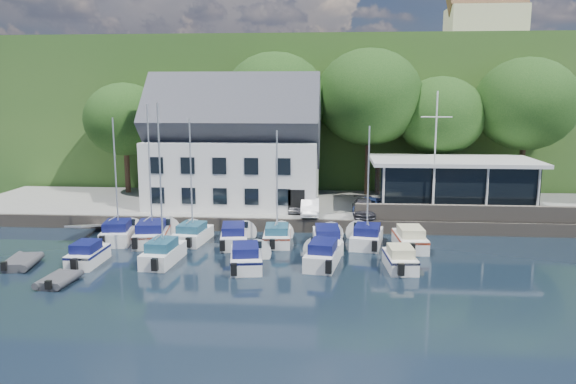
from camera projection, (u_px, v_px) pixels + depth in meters
name	position (u px, v px, depth m)	size (l,w,h in m)	color
ground	(309.00, 280.00, 31.48)	(180.00, 180.00, 0.00)	black
quay	(317.00, 209.00, 48.57)	(60.00, 13.00, 1.00)	gray
quay_face	(315.00, 226.00, 42.19)	(60.00, 0.30, 1.00)	#5D544A
hillside	(325.00, 108.00, 90.95)	(160.00, 75.00, 16.00)	#2A521E
field_patch	(373.00, 59.00, 96.77)	(50.00, 30.00, 0.30)	#515F2F
farmhouse	(485.00, 21.00, 77.33)	(10.40, 7.00, 8.20)	beige
harbor_building	(235.00, 153.00, 47.29)	(14.40, 8.20, 8.70)	silver
club_pavilion	(452.00, 184.00, 45.81)	(13.20, 7.20, 4.10)	black
seawall	(477.00, 213.00, 41.47)	(18.00, 0.50, 1.20)	#5D544A
gangway	(92.00, 235.00, 41.59)	(1.20, 6.00, 1.40)	silver
car_silver	(297.00, 204.00, 45.03)	(1.35, 3.35, 1.14)	#A9A8AD
car_white	(310.00, 207.00, 43.61)	(1.37, 3.94, 1.30)	white
car_dgrey	(364.00, 208.00, 43.48)	(1.71, 4.21, 1.22)	#302F35
car_blue	(369.00, 205.00, 44.14)	(1.50, 3.80, 1.30)	navy
flagpole	(435.00, 155.00, 42.14)	(2.29, 0.20, 9.52)	silver
tree_0	(126.00, 138.00, 52.84)	(7.57, 7.57, 10.35)	black
tree_1	(180.00, 137.00, 53.50)	(7.65, 7.65, 10.46)	black
tree_2	(275.00, 124.00, 51.72)	(9.58, 9.58, 13.09)	black
tree_3	(369.00, 122.00, 51.54)	(9.82, 9.82, 13.42)	black
tree_4	(440.00, 137.00, 51.16)	(7.96, 7.96, 10.88)	black
tree_5	(524.00, 128.00, 50.30)	(9.17, 9.17, 12.54)	black
boat_r1_0	(116.00, 176.00, 38.90)	(2.11, 5.59, 9.39)	silver
boat_r1_1	(150.00, 176.00, 38.67)	(2.29, 6.50, 9.50)	silver
boat_r1_2	(191.00, 183.00, 38.94)	(2.05, 5.47, 8.42)	silver
boat_r1_3	(234.00, 234.00, 38.92)	(1.96, 6.37, 1.46)	silver
boat_r1_4	(277.00, 185.00, 38.48)	(1.99, 5.34, 8.30)	silver
boat_r1_5	(327.00, 236.00, 38.32)	(2.02, 6.56, 1.44)	silver
boat_r1_6	(368.00, 182.00, 38.05)	(2.11, 5.88, 8.86)	silver
boat_r1_7	(410.00, 237.00, 37.84)	(1.98, 5.68, 1.54)	silver
boat_r2_0	(88.00, 253.00, 34.40)	(1.73, 4.89, 1.45)	silver
boat_r2_1	(161.00, 189.00, 33.99)	(1.81, 5.85, 9.23)	silver
boat_r2_2	(246.00, 255.00, 33.79)	(1.99, 5.83, 1.45)	silver
boat_r2_3	(323.00, 252.00, 34.20)	(1.90, 5.94, 1.58)	silver
boat_r2_4	(400.00, 257.00, 33.47)	(1.76, 4.83, 1.43)	silver
dinghy_0	(22.00, 261.00, 33.96)	(1.87, 3.11, 0.73)	#35363A
dinghy_1	(59.00, 278.00, 30.82)	(1.65, 2.74, 0.64)	#35363A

